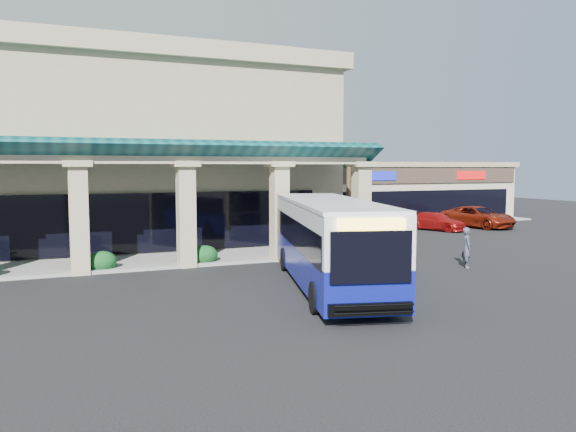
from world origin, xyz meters
name	(u,v)px	position (x,y,z in m)	size (l,w,h in m)	color
ground	(294,284)	(0.00, 0.00, 0.00)	(110.00, 110.00, 0.00)	black
main_building	(59,147)	(-8.00, 16.00, 5.67)	(30.80, 14.80, 11.35)	tan
arcade	(65,205)	(-8.00, 6.80, 2.85)	(30.00, 6.20, 5.70)	#0B4145
strip_mall	(370,190)	(18.00, 24.00, 2.45)	(22.50, 12.50, 4.90)	beige
palm_0	(349,186)	(8.50, 11.00, 3.30)	(2.40, 2.40, 6.60)	#185C25
palm_1	(340,191)	(9.50, 14.00, 2.90)	(2.40, 2.40, 5.80)	#185C25
broadleaf_tree	(284,195)	(7.50, 19.00, 2.41)	(2.60, 2.60, 4.81)	#104719
transit_bus	(329,244)	(0.98, -1.00, 1.63)	(2.71, 11.66, 3.26)	#0D158E
pedestrian	(467,248)	(8.47, 0.13, 0.91)	(0.66, 0.43, 1.81)	#404351
car_silver	(366,221)	(11.87, 14.47, 0.71)	(1.67, 4.15, 1.42)	silver
car_red	(436,221)	(16.67, 12.86, 0.64)	(1.78, 4.38, 1.27)	#9F0F0F
car_gray	(478,217)	(20.71, 13.19, 0.78)	(2.60, 5.63, 1.57)	maroon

